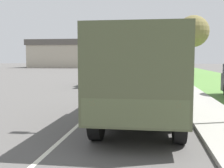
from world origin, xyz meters
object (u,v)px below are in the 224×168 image
at_px(car_nearest_ahead, 99,76).
at_px(car_second_ahead, 148,70).
at_px(military_truck, 141,72).
at_px(car_third_ahead, 151,67).
at_px(car_fourth_ahead, 149,66).

relative_size(car_nearest_ahead, car_second_ahead, 1.01).
relative_size(military_truck, car_second_ahead, 1.46).
height_order(military_truck, car_nearest_ahead, military_truck).
distance_m(car_third_ahead, car_fourth_ahead, 8.32).
distance_m(military_truck, car_nearest_ahead, 13.05).
bearing_deg(car_fourth_ahead, military_truck, -89.64).
bearing_deg(car_fourth_ahead, car_third_ahead, -86.47).
height_order(car_second_ahead, car_fourth_ahead, car_fourth_ahead).
height_order(car_nearest_ahead, car_third_ahead, car_nearest_ahead).
xyz_separation_m(car_second_ahead, car_fourth_ahead, (-0.18, 19.02, 0.11)).
bearing_deg(car_second_ahead, car_fourth_ahead, 90.54).
xyz_separation_m(car_nearest_ahead, car_second_ahead, (3.68, 15.30, -0.13)).
bearing_deg(car_second_ahead, car_third_ahead, 88.22).
xyz_separation_m(car_second_ahead, car_third_ahead, (0.33, 10.72, 0.10)).
bearing_deg(military_truck, car_nearest_ahead, 106.95).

